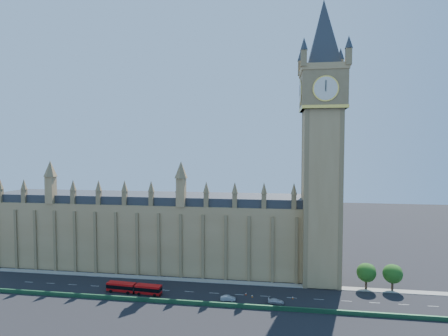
# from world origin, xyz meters

# --- Properties ---
(ground) EXTENTS (400.00, 400.00, 0.00)m
(ground) POSITION_xyz_m (0.00, 0.00, 0.00)
(ground) COLOR black
(ground) RESTS_ON ground
(palace_westminster) EXTENTS (120.00, 20.00, 28.00)m
(palace_westminster) POSITION_xyz_m (-25.00, 22.00, 13.86)
(palace_westminster) COLOR #A2804E
(palace_westminster) RESTS_ON ground
(elizabeth_tower) EXTENTS (20.59, 20.59, 105.00)m
(elizabeth_tower) POSITION_xyz_m (38.00, 13.99, 54.56)
(elizabeth_tower) COLOR #A2804E
(elizabeth_tower) RESTS_ON ground
(bridge_parapet) EXTENTS (160.00, 0.60, 1.20)m
(bridge_parapet) POSITION_xyz_m (0.00, -9.00, 0.60)
(bridge_parapet) COLOR #1E4C2D
(bridge_parapet) RESTS_ON ground
(kerb_north) EXTENTS (160.00, 3.00, 0.16)m
(kerb_north) POSITION_xyz_m (0.00, 9.50, 0.08)
(kerb_north) COLOR gray
(kerb_north) RESTS_ON ground
(tree_east_near) EXTENTS (6.00, 6.00, 8.50)m
(tree_east_near) POSITION_xyz_m (52.22, 10.08, 5.64)
(tree_east_near) COLOR #382619
(tree_east_near) RESTS_ON ground
(tree_east_far) EXTENTS (6.00, 6.00, 8.50)m
(tree_east_far) POSITION_xyz_m (60.22, 10.08, 5.64)
(tree_east_far) COLOR #382619
(tree_east_far) RESTS_ON ground
(red_bus) EXTENTS (18.01, 4.02, 3.04)m
(red_bus) POSITION_xyz_m (-20.88, -3.72, 1.60)
(red_bus) COLOR red
(red_bus) RESTS_ON ground
(car_grey) EXTENTS (4.03, 1.77, 1.35)m
(car_grey) POSITION_xyz_m (9.34, -3.80, 0.68)
(car_grey) COLOR #47484F
(car_grey) RESTS_ON ground
(car_silver) EXTENTS (4.50, 1.79, 1.46)m
(car_silver) POSITION_xyz_m (9.01, -4.76, 0.73)
(car_silver) COLOR #B8BBC0
(car_silver) RESTS_ON ground
(car_white) EXTENTS (4.76, 2.15, 1.35)m
(car_white) POSITION_xyz_m (23.21, -4.72, 0.68)
(car_white) COLOR silver
(car_white) RESTS_ON ground
(cone_a) EXTENTS (0.57, 0.57, 0.70)m
(cone_a) POSITION_xyz_m (28.24, -0.73, 0.35)
(cone_a) COLOR black
(cone_a) RESTS_ON ground
(cone_b) EXTENTS (0.58, 0.58, 0.79)m
(cone_b) POSITION_xyz_m (14.00, -0.02, 0.39)
(cone_b) COLOR black
(cone_b) RESTS_ON ground
(cone_c) EXTENTS (0.60, 0.60, 0.74)m
(cone_c) POSITION_xyz_m (16.04, -1.32, 0.37)
(cone_c) COLOR black
(cone_c) RESTS_ON ground
(cone_d) EXTENTS (0.56, 0.56, 0.73)m
(cone_d) POSITION_xyz_m (14.00, -0.01, 0.36)
(cone_d) COLOR black
(cone_d) RESTS_ON ground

